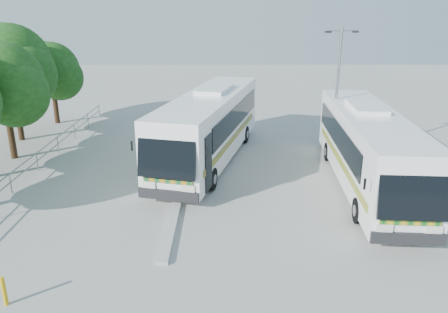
{
  "coord_description": "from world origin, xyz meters",
  "views": [
    {
      "loc": [
        -0.27,
        -18.51,
        8.02
      ],
      "look_at": [
        -0.24,
        1.02,
        1.45
      ],
      "focal_mm": 35.0,
      "sensor_mm": 36.0,
      "label": 1
    }
  ],
  "objects_px": {
    "tree_far_e": "(52,70)",
    "coach_adjacent": "(368,147)",
    "tree_far_c": "(4,83)",
    "tree_far_d": "(12,65)",
    "lamppost": "(337,90)",
    "bollard": "(4,291)",
    "coach_main": "(210,125)"
  },
  "relations": [
    {
      "from": "coach_adjacent",
      "to": "bollard",
      "type": "xyz_separation_m",
      "value": [
        -13.01,
        -9.01,
        -1.48
      ]
    },
    {
      "from": "coach_main",
      "to": "coach_adjacent",
      "type": "xyz_separation_m",
      "value": [
        7.52,
        -3.81,
        -0.11
      ]
    },
    {
      "from": "tree_far_d",
      "to": "bollard",
      "type": "bearing_deg",
      "value": -67.9
    },
    {
      "from": "tree_far_d",
      "to": "tree_far_e",
      "type": "distance_m",
      "value": 4.65
    },
    {
      "from": "tree_far_d",
      "to": "tree_far_e",
      "type": "bearing_deg",
      "value": 81.37
    },
    {
      "from": "coach_main",
      "to": "lamppost",
      "type": "distance_m",
      "value": 7.06
    },
    {
      "from": "tree_far_c",
      "to": "tree_far_e",
      "type": "distance_m",
      "value": 8.22
    },
    {
      "from": "lamppost",
      "to": "bollard",
      "type": "xyz_separation_m",
      "value": [
        -12.26,
        -12.53,
        -3.52
      ]
    },
    {
      "from": "coach_main",
      "to": "bollard",
      "type": "height_order",
      "value": "coach_main"
    },
    {
      "from": "tree_far_d",
      "to": "bollard",
      "type": "height_order",
      "value": "tree_far_d"
    },
    {
      "from": "tree_far_e",
      "to": "lamppost",
      "type": "xyz_separation_m",
      "value": [
        18.4,
        -8.77,
        0.09
      ]
    },
    {
      "from": "lamppost",
      "to": "bollard",
      "type": "height_order",
      "value": "lamppost"
    },
    {
      "from": "coach_adjacent",
      "to": "bollard",
      "type": "bearing_deg",
      "value": -141.35
    },
    {
      "from": "tree_far_c",
      "to": "tree_far_d",
      "type": "distance_m",
      "value": 3.93
    },
    {
      "from": "bollard",
      "to": "tree_far_d",
      "type": "bearing_deg",
      "value": 112.1
    },
    {
      "from": "tree_far_c",
      "to": "coach_adjacent",
      "type": "bearing_deg",
      "value": -12.38
    },
    {
      "from": "coach_adjacent",
      "to": "lamppost",
      "type": "height_order",
      "value": "lamppost"
    },
    {
      "from": "coach_main",
      "to": "coach_adjacent",
      "type": "relative_size",
      "value": 1.06
    },
    {
      "from": "coach_main",
      "to": "tree_far_c",
      "type": "bearing_deg",
      "value": -167.45
    },
    {
      "from": "coach_adjacent",
      "to": "bollard",
      "type": "relative_size",
      "value": 14.26
    },
    {
      "from": "coach_main",
      "to": "coach_adjacent",
      "type": "distance_m",
      "value": 8.43
    },
    {
      "from": "tree_far_c",
      "to": "lamppost",
      "type": "height_order",
      "value": "lamppost"
    },
    {
      "from": "tree_far_e",
      "to": "coach_adjacent",
      "type": "xyz_separation_m",
      "value": [
        19.14,
        -12.29,
        -1.96
      ]
    },
    {
      "from": "tree_far_d",
      "to": "tree_far_e",
      "type": "height_order",
      "value": "tree_far_d"
    },
    {
      "from": "lamppost",
      "to": "tree_far_c",
      "type": "bearing_deg",
      "value": 170.99
    },
    {
      "from": "tree_far_c",
      "to": "tree_far_e",
      "type": "relative_size",
      "value": 1.1
    },
    {
      "from": "tree_far_d",
      "to": "tree_far_e",
      "type": "xyz_separation_m",
      "value": [
        0.68,
        4.5,
        -0.93
      ]
    },
    {
      "from": "tree_far_e",
      "to": "bollard",
      "type": "bearing_deg",
      "value": -73.93
    },
    {
      "from": "tree_far_e",
      "to": "coach_adjacent",
      "type": "bearing_deg",
      "value": -32.7
    },
    {
      "from": "bollard",
      "to": "tree_far_e",
      "type": "bearing_deg",
      "value": 106.07
    },
    {
      "from": "coach_adjacent",
      "to": "lamppost",
      "type": "xyz_separation_m",
      "value": [
        -0.74,
        3.52,
        2.04
      ]
    },
    {
      "from": "tree_far_c",
      "to": "coach_adjacent",
      "type": "distance_m",
      "value": 19.22
    }
  ]
}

